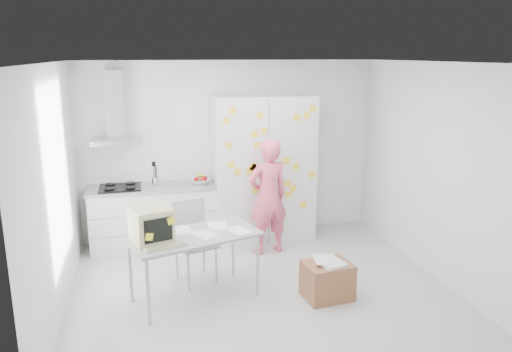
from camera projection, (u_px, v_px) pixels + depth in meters
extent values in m
cube|color=silver|center=(260.00, 289.00, 6.10)|extent=(4.50, 4.00, 0.02)
cube|color=white|center=(230.00, 150.00, 7.67)|extent=(4.50, 0.02, 2.70)
cube|color=white|center=(54.00, 194.00, 5.28)|extent=(0.02, 4.00, 2.70)
cube|color=white|center=(434.00, 171.00, 6.28)|extent=(0.02, 4.00, 2.70)
cube|color=white|center=(261.00, 62.00, 5.46)|extent=(4.50, 4.00, 0.02)
cube|color=white|center=(154.00, 218.00, 7.34)|extent=(1.80, 0.60, 0.88)
cube|color=gray|center=(154.00, 215.00, 7.02)|extent=(1.76, 0.01, 0.01)
cube|color=gray|center=(155.00, 234.00, 7.09)|extent=(1.76, 0.01, 0.01)
cube|color=#9E9E99|center=(152.00, 188.00, 7.23)|extent=(1.84, 0.63, 0.04)
cube|color=black|center=(120.00, 188.00, 7.12)|extent=(0.58, 0.50, 0.03)
cylinder|color=black|center=(109.00, 189.00, 6.97)|extent=(0.14, 0.14, 0.02)
cylinder|color=black|center=(130.00, 187.00, 7.03)|extent=(0.14, 0.14, 0.02)
cylinder|color=black|center=(110.00, 184.00, 7.20)|extent=(0.14, 0.14, 0.02)
cylinder|color=black|center=(130.00, 183.00, 7.26)|extent=(0.14, 0.14, 0.02)
cylinder|color=silver|center=(156.00, 181.00, 7.22)|extent=(0.10, 0.10, 0.14)
cylinder|color=black|center=(154.00, 175.00, 7.20)|extent=(0.01, 0.01, 0.30)
cylinder|color=black|center=(157.00, 175.00, 7.19)|extent=(0.01, 0.01, 0.30)
cylinder|color=black|center=(156.00, 174.00, 7.22)|extent=(0.01, 0.01, 0.30)
cube|color=black|center=(154.00, 164.00, 7.16)|extent=(0.05, 0.01, 0.07)
imported|color=white|center=(200.00, 181.00, 7.37)|extent=(0.31, 0.31, 0.08)
sphere|color=#B2140F|center=(196.00, 179.00, 7.37)|extent=(0.08, 0.08, 0.08)
sphere|color=#B2140F|center=(203.00, 180.00, 7.32)|extent=(0.08, 0.08, 0.08)
sphere|color=#B2140F|center=(205.00, 178.00, 7.42)|extent=(0.08, 0.08, 0.08)
cylinder|color=yellow|center=(199.00, 176.00, 7.37)|extent=(0.09, 0.17, 0.10)
cylinder|color=yellow|center=(200.00, 176.00, 7.37)|extent=(0.04, 0.17, 0.10)
cylinder|color=yellow|center=(202.00, 176.00, 7.38)|extent=(0.08, 0.17, 0.10)
cube|color=silver|center=(117.00, 141.00, 7.01)|extent=(0.70, 0.48, 0.07)
cube|color=silver|center=(115.00, 104.00, 7.00)|extent=(0.26, 0.24, 0.95)
cube|color=silver|center=(263.00, 169.00, 7.52)|extent=(1.50, 0.65, 2.20)
cube|color=slate|center=(269.00, 174.00, 7.21)|extent=(0.01, 0.01, 2.16)
cube|color=silver|center=(265.00, 174.00, 7.19)|extent=(0.02, 0.02, 0.30)
cube|color=silver|center=(273.00, 174.00, 7.21)|extent=(0.02, 0.02, 0.30)
cube|color=yellow|center=(297.00, 118.00, 7.11)|extent=(0.10, 0.00, 0.10)
cube|color=yellow|center=(307.00, 116.00, 7.14)|extent=(0.12, 0.00, 0.12)
cube|color=yellow|center=(312.00, 175.00, 7.37)|extent=(0.12, 0.00, 0.12)
cube|color=yellow|center=(253.00, 167.00, 7.13)|extent=(0.10, 0.00, 0.10)
cube|color=yellow|center=(269.00, 157.00, 7.15)|extent=(0.12, 0.00, 0.12)
cube|color=yellow|center=(293.00, 188.00, 7.35)|extent=(0.12, 0.00, 0.12)
cube|color=yellow|center=(255.00, 190.00, 7.22)|extent=(0.10, 0.00, 0.10)
cube|color=yellow|center=(260.00, 115.00, 6.98)|extent=(0.12, 0.00, 0.12)
cube|color=yellow|center=(275.00, 193.00, 7.30)|extent=(0.12, 0.00, 0.12)
cube|color=yellow|center=(296.00, 166.00, 7.28)|extent=(0.12, 0.00, 0.12)
cube|color=yellow|center=(288.00, 183.00, 7.31)|extent=(0.10, 0.00, 0.10)
cube|color=yellow|center=(254.00, 134.00, 7.02)|extent=(0.12, 0.00, 0.12)
cube|color=yellow|center=(237.00, 172.00, 7.10)|extent=(0.10, 0.00, 0.10)
cube|color=yellow|center=(231.00, 165.00, 7.05)|extent=(0.10, 0.00, 0.10)
cube|color=yellow|center=(226.00, 121.00, 6.89)|extent=(0.11, 0.00, 0.11)
cube|color=yellow|center=(264.00, 208.00, 7.32)|extent=(0.10, 0.00, 0.10)
cube|color=yellow|center=(255.00, 167.00, 7.14)|extent=(0.11, 0.00, 0.11)
cube|color=yellow|center=(303.00, 205.00, 7.45)|extent=(0.11, 0.00, 0.11)
cube|color=yellow|center=(313.00, 109.00, 7.13)|extent=(0.10, 0.00, 0.10)
cube|color=yellow|center=(257.00, 145.00, 7.07)|extent=(0.10, 0.00, 0.10)
cube|color=yellow|center=(250.00, 171.00, 7.13)|extent=(0.11, 0.00, 0.11)
cube|color=yellow|center=(280.00, 211.00, 7.39)|extent=(0.10, 0.00, 0.10)
cube|color=yellow|center=(233.00, 111.00, 6.87)|extent=(0.10, 0.00, 0.10)
cube|color=yellow|center=(229.00, 146.00, 6.98)|extent=(0.12, 0.00, 0.12)
cube|color=yellow|center=(289.00, 194.00, 7.36)|extent=(0.11, 0.00, 0.11)
cube|color=yellow|center=(264.00, 131.00, 7.04)|extent=(0.11, 0.00, 0.11)
cube|color=yellow|center=(286.00, 161.00, 7.22)|extent=(0.11, 0.00, 0.11)
cube|color=yellow|center=(270.00, 194.00, 7.29)|extent=(0.11, 0.00, 0.11)
imported|color=#F05D7E|center=(268.00, 197.00, 7.03)|extent=(0.68, 0.53, 1.66)
cube|color=#9DA0A7|center=(194.00, 236.00, 5.68)|extent=(1.61, 1.15, 0.03)
cylinder|color=#B2B1B6|center=(148.00, 292.00, 5.19)|extent=(0.05, 0.05, 0.75)
cylinder|color=#B2B1B6|center=(258.00, 265.00, 5.86)|extent=(0.05, 0.05, 0.75)
cylinder|color=#B2B1B6|center=(130.00, 271.00, 5.69)|extent=(0.05, 0.05, 0.75)
cylinder|color=#B2B1B6|center=(233.00, 248.00, 6.36)|extent=(0.05, 0.05, 0.75)
cube|color=beige|center=(151.00, 224.00, 5.46)|extent=(0.51, 0.52, 0.38)
cube|color=beige|center=(158.00, 230.00, 5.28)|extent=(0.36, 0.13, 0.33)
cube|color=black|center=(158.00, 230.00, 5.27)|extent=(0.30, 0.10, 0.26)
cube|color=#F9FB2D|center=(149.00, 237.00, 5.23)|extent=(0.09, 0.03, 0.10)
cube|color=#F9FB2D|center=(171.00, 221.00, 5.32)|extent=(0.10, 0.03, 0.10)
cube|color=beige|center=(165.00, 246.00, 5.31)|extent=(0.48, 0.29, 0.03)
cube|color=gray|center=(165.00, 245.00, 5.30)|extent=(0.43, 0.24, 0.01)
cube|color=white|center=(204.00, 234.00, 5.68)|extent=(0.35, 0.38, 0.00)
cube|color=white|center=(217.00, 226.00, 5.96)|extent=(0.23, 0.32, 0.00)
cube|color=white|center=(239.00, 230.00, 5.79)|extent=(0.33, 0.37, 0.00)
cube|color=white|center=(182.00, 230.00, 5.82)|extent=(0.27, 0.34, 0.00)
cube|color=#B5B5B2|center=(196.00, 244.00, 6.18)|extent=(0.58, 0.58, 0.04)
cube|color=#B5B5B2|center=(188.00, 218.00, 6.29)|extent=(0.43, 0.16, 0.51)
cylinder|color=#B0B0B5|center=(188.00, 272.00, 6.00)|extent=(0.04, 0.04, 0.47)
cylinder|color=#B0B0B5|center=(216.00, 265.00, 6.18)|extent=(0.04, 0.04, 0.47)
cylinder|color=#B0B0B5|center=(177.00, 261.00, 6.31)|extent=(0.04, 0.04, 0.47)
cylinder|color=#B0B0B5|center=(204.00, 255.00, 6.49)|extent=(0.04, 0.04, 0.47)
cube|color=#915F3F|center=(327.00, 281.00, 5.82)|extent=(0.58, 0.48, 0.43)
cube|color=silver|center=(330.00, 262.00, 5.75)|extent=(0.33, 0.39, 0.04)
cube|color=silver|center=(324.00, 259.00, 5.79)|extent=(0.28, 0.36, 0.00)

